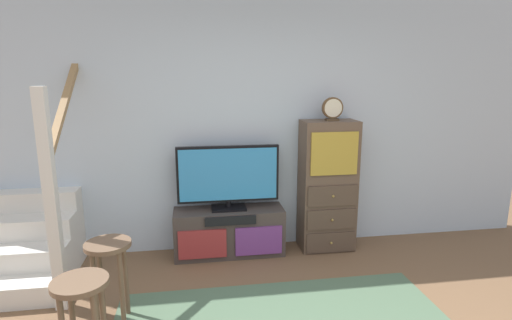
{
  "coord_description": "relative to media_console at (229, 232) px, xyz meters",
  "views": [
    {
      "loc": [
        -0.63,
        -1.78,
        1.89
      ],
      "look_at": [
        -0.06,
        1.91,
        1.08
      ],
      "focal_mm": 28.05,
      "sensor_mm": 36.0,
      "label": 1
    }
  ],
  "objects": [
    {
      "name": "bar_stool_far",
      "position": [
        -0.99,
        -1.07,
        0.25
      ],
      "size": [
        0.34,
        0.34,
        0.66
      ],
      "color": "brown",
      "rests_on": "ground_plane"
    },
    {
      "name": "television",
      "position": [
        0.0,
        0.02,
        0.61
      ],
      "size": [
        1.05,
        0.22,
        0.67
      ],
      "color": "black",
      "rests_on": "media_console"
    },
    {
      "name": "staircase",
      "position": [
        -1.94,
        0.01,
        0.12
      ],
      "size": [
        1.0,
        1.36,
        2.2
      ],
      "color": "silver",
      "rests_on": "ground_plane"
    },
    {
      "name": "desk_clock",
      "position": [
        1.08,
        -0.0,
        1.28
      ],
      "size": [
        0.22,
        0.08,
        0.24
      ],
      "color": "#4C3823",
      "rests_on": "side_cabinet"
    },
    {
      "name": "side_cabinet",
      "position": [
        1.07,
        0.01,
        0.46
      ],
      "size": [
        0.58,
        0.38,
        1.41
      ],
      "color": "brown",
      "rests_on": "ground_plane"
    },
    {
      "name": "bar_stool_near",
      "position": [
        -1.05,
        -1.63,
        0.25
      ],
      "size": [
        0.34,
        0.34,
        0.67
      ],
      "color": "brown",
      "rests_on": "ground_plane"
    },
    {
      "name": "back_wall",
      "position": [
        0.3,
        0.27,
        1.1
      ],
      "size": [
        6.4,
        0.12,
        2.7
      ],
      "primitive_type": "cube",
      "color": "silver",
      "rests_on": "ground_plane"
    },
    {
      "name": "media_console",
      "position": [
        0.0,
        0.0,
        0.0
      ],
      "size": [
        1.15,
        0.38,
        0.5
      ],
      "color": "#423833",
      "rests_on": "ground_plane"
    }
  ]
}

